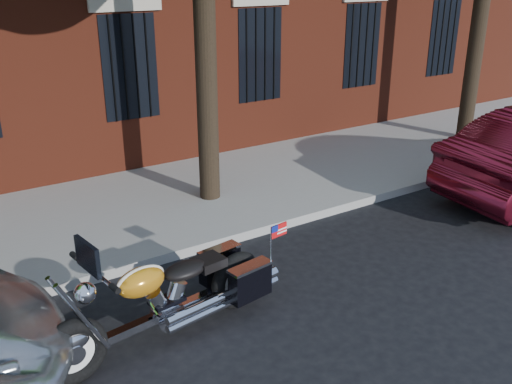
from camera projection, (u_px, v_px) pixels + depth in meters
ground at (281, 280)px, 7.81m from camera, size 120.00×120.00×0.00m
curb at (229, 238)px, 8.86m from camera, size 40.00×0.16×0.15m
sidewalk at (176, 200)px, 10.32m from camera, size 40.00×3.60×0.15m
motorcycle at (175, 298)px, 6.44m from camera, size 3.06×1.12×1.53m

